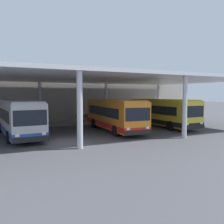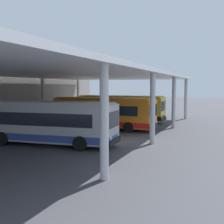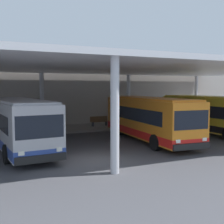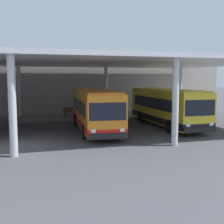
% 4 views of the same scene
% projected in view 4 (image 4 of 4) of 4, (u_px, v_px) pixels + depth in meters
% --- Properties ---
extents(ground_plane, '(200.00, 200.00, 0.00)m').
position_uv_depth(ground_plane, '(16.00, 146.00, 17.74)').
color(ground_plane, '#47474C').
extents(platform_kerb, '(42.00, 4.50, 0.18)m').
position_uv_depth(platform_kerb, '(20.00, 119.00, 28.94)').
color(platform_kerb, gray).
rests_on(platform_kerb, ground).
extents(station_building_facade, '(48.00, 1.60, 6.65)m').
position_uv_depth(station_building_facade, '(19.00, 85.00, 31.68)').
color(station_building_facade, '#ADA399').
rests_on(station_building_facade, ground).
extents(canopy_shelter, '(40.00, 17.00, 5.55)m').
position_uv_depth(canopy_shelter, '(16.00, 62.00, 22.39)').
color(canopy_shelter, silver).
rests_on(canopy_shelter, ground).
extents(bus_second_bay, '(3.24, 10.68, 3.17)m').
position_uv_depth(bus_second_bay, '(95.00, 109.00, 22.89)').
color(bus_second_bay, orange).
rests_on(bus_second_bay, ground).
extents(bus_middle_bay, '(2.85, 10.57, 3.17)m').
position_uv_depth(bus_middle_bay, '(166.00, 107.00, 25.06)').
color(bus_middle_bay, yellow).
rests_on(bus_middle_bay, ground).
extents(bench_waiting, '(1.80, 0.45, 0.92)m').
position_uv_depth(bench_waiting, '(72.00, 111.00, 30.36)').
color(bench_waiting, brown).
rests_on(bench_waiting, platform_kerb).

